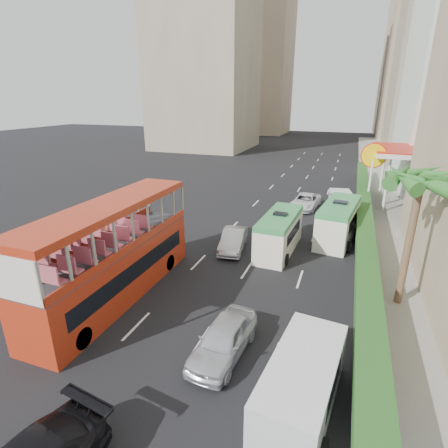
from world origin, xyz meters
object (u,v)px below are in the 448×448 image
at_px(van_asset, 305,208).
at_px(shell_station, 408,178).
at_px(minibus_far, 338,222).
at_px(panel_van_far, 342,204).
at_px(panel_van_near, 302,385).
at_px(double_decker_bus, 114,251).
at_px(minibus_near, 279,233).
at_px(palm_tree, 409,243).
at_px(car_silver_lane_a, 233,249).
at_px(car_silver_lane_b, 224,354).

height_order(van_asset, shell_station, shell_station).
bearing_deg(minibus_far, panel_van_far, 97.35).
xyz_separation_m(minibus_far, panel_van_near, (-0.31, -15.96, -0.39)).
bearing_deg(double_decker_bus, panel_van_near, -21.40).
xyz_separation_m(double_decker_bus, minibus_far, (10.42, 12.00, -1.14)).
bearing_deg(minibus_far, van_asset, 122.22).
bearing_deg(minibus_near, palm_tree, -30.00).
height_order(van_asset, panel_van_far, panel_van_far).
relative_size(double_decker_bus, car_silver_lane_a, 2.64).
distance_m(double_decker_bus, palm_tree, 14.39).
distance_m(car_silver_lane_b, minibus_near, 10.96).
distance_m(panel_van_near, palm_tree, 9.09).
bearing_deg(car_silver_lane_b, panel_van_far, 84.56).
bearing_deg(shell_station, minibus_far, -116.89).
distance_m(panel_van_near, shell_station, 27.65).
relative_size(double_decker_bus, panel_van_near, 2.21).
relative_size(double_decker_bus, panel_van_far, 2.48).
bearing_deg(car_silver_lane_b, van_asset, 93.37).
bearing_deg(shell_station, palm_tree, -96.60).
bearing_deg(double_decker_bus, palm_tree, 16.16).
relative_size(double_decker_bus, shell_station, 1.38).
relative_size(car_silver_lane_b, van_asset, 0.89).
xyz_separation_m(car_silver_lane_a, panel_van_far, (6.63, 10.86, 0.89)).
xyz_separation_m(double_decker_bus, shell_station, (16.00, 23.00, 0.22)).
height_order(double_decker_bus, van_asset, double_decker_bus).
distance_m(car_silver_lane_a, minibus_near, 3.35).
distance_m(minibus_near, minibus_far, 5.02).
bearing_deg(shell_station, van_asset, -155.66).
distance_m(car_silver_lane_b, panel_van_far, 21.27).
xyz_separation_m(panel_van_near, palm_tree, (3.69, 7.96, 2.38)).
bearing_deg(panel_van_near, minibus_far, 95.60).
height_order(double_decker_bus, minibus_far, double_decker_bus).
relative_size(panel_van_near, shell_station, 0.62).
bearing_deg(panel_van_far, palm_tree, -88.05).
distance_m(car_silver_lane_b, palm_tree, 10.05).
bearing_deg(car_silver_lane_a, minibus_far, 24.24).
height_order(car_silver_lane_b, panel_van_far, panel_van_far).
distance_m(double_decker_bus, van_asset, 20.50).
xyz_separation_m(double_decker_bus, palm_tree, (13.80, 4.00, 0.85)).
height_order(double_decker_bus, panel_van_near, double_decker_bus).
distance_m(car_silver_lane_a, shell_station, 19.73).
xyz_separation_m(car_silver_lane_b, minibus_near, (0.02, 10.88, 1.29)).
distance_m(minibus_near, panel_van_far, 10.70).
relative_size(double_decker_bus, palm_tree, 1.72).
bearing_deg(panel_van_near, car_silver_lane_b, 161.01).
bearing_deg(shell_station, double_decker_bus, -124.82).
bearing_deg(minibus_near, panel_van_far, 72.94).
bearing_deg(minibus_near, shell_station, 60.48).
xyz_separation_m(car_silver_lane_a, panel_van_near, (6.28, -11.68, 1.00)).
height_order(minibus_near, panel_van_far, minibus_near).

